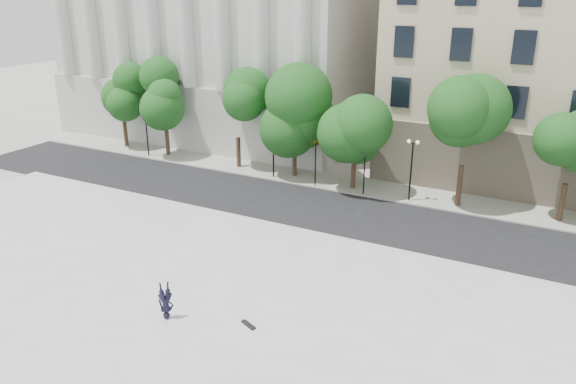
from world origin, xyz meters
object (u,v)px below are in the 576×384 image
at_px(traffic_light_east, 366,147).
at_px(skateboard, 248,325).
at_px(person_lying, 167,313).
at_px(traffic_light_west, 316,141).

height_order(traffic_light_east, skateboard, traffic_light_east).
bearing_deg(person_lying, traffic_light_west, 53.64).
relative_size(traffic_light_west, traffic_light_east, 0.98).
xyz_separation_m(traffic_light_west, traffic_light_east, (3.91, 0.00, 0.10)).
height_order(traffic_light_west, traffic_light_east, traffic_light_east).
relative_size(traffic_light_east, skateboard, 4.97).
bearing_deg(person_lying, traffic_light_east, 42.47).
relative_size(person_lying, skateboard, 2.11).
relative_size(traffic_light_west, person_lying, 2.31).
distance_m(traffic_light_east, person_lying, 20.29).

